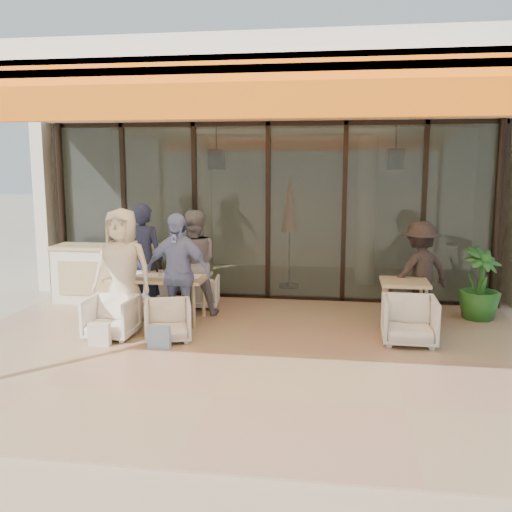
{
  "coord_description": "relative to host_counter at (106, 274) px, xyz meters",
  "views": [
    {
      "loc": [
        1.32,
        -7.13,
        2.48
      ],
      "look_at": [
        0.1,
        0.9,
        1.15
      ],
      "focal_mm": 40.0,
      "sensor_mm": 36.0,
      "label": 1
    }
  ],
  "objects": [
    {
      "name": "chair_far_left",
      "position": [
        0.91,
        -0.08,
        -0.2
      ],
      "size": [
        0.77,
        0.74,
        0.67
      ],
      "primitive_type": "imported",
      "rotation": [
        0.0,
        0.0,
        3.37
      ],
      "color": "white",
      "rests_on": "ground"
    },
    {
      "name": "chair_near_right",
      "position": [
        1.75,
        -1.98,
        -0.21
      ],
      "size": [
        0.77,
        0.75,
        0.64
      ],
      "primitive_type": "imported",
      "rotation": [
        0.0,
        0.0,
        0.31
      ],
      "color": "white",
      "rests_on": "ground"
    },
    {
      "name": "diner_periwinkle",
      "position": [
        1.75,
        -1.48,
        0.35
      ],
      "size": [
        1.09,
        0.59,
        1.77
      ],
      "primitive_type": "imported",
      "rotation": [
        0.0,
        0.0,
        -0.16
      ],
      "color": "#707DBB",
      "rests_on": "ground"
    },
    {
      "name": "tote_bag_cream",
      "position": [
        0.91,
        -2.38,
        -0.36
      ],
      "size": [
        0.3,
        0.1,
        0.34
      ],
      "primitive_type": "cube",
      "color": "silver",
      "rests_on": "ground"
    },
    {
      "name": "host_counter",
      "position": [
        0.0,
        0.0,
        0.0
      ],
      "size": [
        1.85,
        0.65,
        1.04
      ],
      "color": "silver",
      "rests_on": "ground"
    },
    {
      "name": "standing_woman",
      "position": [
        5.35,
        -0.4,
        0.26
      ],
      "size": [
        1.19,
        1.02,
        1.59
      ],
      "primitive_type": "imported",
      "rotation": [
        0.0,
        0.0,
        3.65
      ],
      "color": "black",
      "rests_on": "ground"
    },
    {
      "name": "diner_navy",
      "position": [
        0.91,
        -0.58,
        0.39
      ],
      "size": [
        0.67,
        0.44,
        1.84
      ],
      "primitive_type": "imported",
      "rotation": [
        0.0,
        0.0,
        3.14
      ],
      "color": "#1A1E3A",
      "rests_on": "ground"
    },
    {
      "name": "interior_block",
      "position": [
        2.82,
        3.02,
        1.7
      ],
      "size": [
        9.05,
        3.62,
        3.52
      ],
      "color": "silver",
      "rests_on": "ground"
    },
    {
      "name": "ground",
      "position": [
        2.81,
        -2.3,
        -0.53
      ],
      "size": [
        70.0,
        70.0,
        0.0
      ],
      "primitive_type": "plane",
      "color": "#C6B293",
      "rests_on": "ground"
    },
    {
      "name": "terrace_floor",
      "position": [
        2.81,
        -2.3,
        -0.53
      ],
      "size": [
        8.0,
        6.0,
        0.01
      ],
      "primitive_type": "cube",
      "color": "tan",
      "rests_on": "ground"
    },
    {
      "name": "potted_palm",
      "position": [
        6.3,
        -0.18,
        0.05
      ],
      "size": [
        0.91,
        0.91,
        1.17
      ],
      "primitive_type": "imported",
      "rotation": [
        0.0,
        0.0,
        0.64
      ],
      "color": "#1E5919",
      "rests_on": "ground"
    },
    {
      "name": "side_table",
      "position": [
        5.07,
        -0.87,
        0.11
      ],
      "size": [
        0.7,
        0.7,
        0.74
      ],
      "color": "tan",
      "rests_on": "ground"
    },
    {
      "name": "glass_storefront",
      "position": [
        2.81,
        0.7,
        1.07
      ],
      "size": [
        8.08,
        0.1,
        3.2
      ],
      "color": "#9EADA3",
      "rests_on": "ground"
    },
    {
      "name": "dining_table",
      "position": [
        1.32,
        -1.02,
        0.16
      ],
      "size": [
        1.5,
        0.9,
        0.93
      ],
      "color": "tan",
      "rests_on": "ground"
    },
    {
      "name": "diner_grey",
      "position": [
        1.75,
        -0.58,
        0.34
      ],
      "size": [
        1.01,
        0.9,
        1.74
      ],
      "primitive_type": "imported",
      "rotation": [
        0.0,
        0.0,
        3.47
      ],
      "color": "slate",
      "rests_on": "ground"
    },
    {
      "name": "chair_far_right",
      "position": [
        1.75,
        -0.08,
        -0.23
      ],
      "size": [
        0.67,
        0.63,
        0.61
      ],
      "primitive_type": "imported",
      "rotation": [
        0.0,
        0.0,
        3.28
      ],
      "color": "white",
      "rests_on": "ground"
    },
    {
      "name": "chair_near_left",
      "position": [
        0.91,
        -1.98,
        -0.19
      ],
      "size": [
        0.66,
        0.62,
        0.67
      ],
      "primitive_type": "imported",
      "rotation": [
        0.0,
        0.0,
        -0.01
      ],
      "color": "white",
      "rests_on": "ground"
    },
    {
      "name": "tote_bag_blue",
      "position": [
        1.75,
        -2.38,
        -0.36
      ],
      "size": [
        0.3,
        0.1,
        0.34
      ],
      "primitive_type": "cube",
      "color": "#99BFD8",
      "rests_on": "ground"
    },
    {
      "name": "diner_cream",
      "position": [
        0.91,
        -1.48,
        0.38
      ],
      "size": [
        0.9,
        0.59,
        1.83
      ],
      "primitive_type": "imported",
      "rotation": [
        0.0,
        0.0,
        -0.01
      ],
      "color": "beige",
      "rests_on": "ground"
    },
    {
      "name": "terrace_structure",
      "position": [
        2.81,
        -2.56,
        2.72
      ],
      "size": [
        8.0,
        6.0,
        3.4
      ],
      "color": "silver",
      "rests_on": "ground"
    },
    {
      "name": "side_chair",
      "position": [
        5.07,
        -1.62,
        -0.16
      ],
      "size": [
        0.73,
        0.68,
        0.74
      ],
      "primitive_type": "imported",
      "rotation": [
        0.0,
        0.0,
        -0.01
      ],
      "color": "white",
      "rests_on": "ground"
    }
  ]
}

